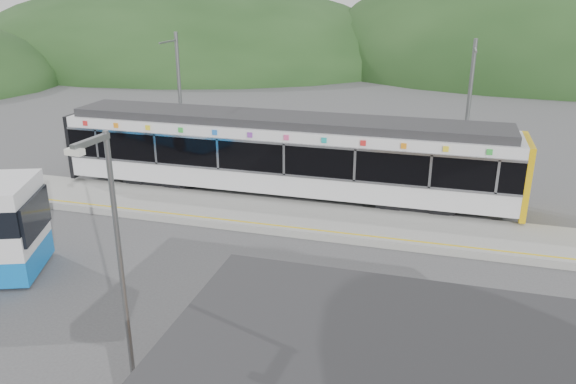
# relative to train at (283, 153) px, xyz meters

# --- Properties ---
(ground) EXTENTS (120.00, 120.00, 0.00)m
(ground) POSITION_rel_train_xyz_m (0.79, -6.00, -2.06)
(ground) COLOR #4C4C4F
(ground) RESTS_ON ground
(hills) EXTENTS (146.00, 149.00, 26.00)m
(hills) POSITION_rel_train_xyz_m (6.98, -0.71, -2.06)
(hills) COLOR #1E3D19
(hills) RESTS_ON ground
(platform) EXTENTS (26.00, 3.20, 0.30)m
(platform) POSITION_rel_train_xyz_m (0.79, -2.70, -1.91)
(platform) COLOR #9E9E99
(platform) RESTS_ON ground
(yellow_line) EXTENTS (26.00, 0.10, 0.01)m
(yellow_line) POSITION_rel_train_xyz_m (0.79, -4.00, -1.76)
(yellow_line) COLOR yellow
(yellow_line) RESTS_ON platform
(train) EXTENTS (20.44, 3.01, 3.74)m
(train) POSITION_rel_train_xyz_m (0.00, 0.00, 0.00)
(train) COLOR black
(train) RESTS_ON ground
(catenary_mast_west) EXTENTS (0.18, 1.80, 7.00)m
(catenary_mast_west) POSITION_rel_train_xyz_m (-6.21, 2.56, 1.58)
(catenary_mast_west) COLOR slate
(catenary_mast_west) RESTS_ON ground
(catenary_mast_east) EXTENTS (0.18, 1.80, 7.00)m
(catenary_mast_east) POSITION_rel_train_xyz_m (7.79, 2.56, 1.58)
(catenary_mast_east) COLOR slate
(catenary_mast_east) RESTS_ON ground
(lamp_post) EXTENTS (0.36, 1.11, 6.30)m
(lamp_post) POSITION_rel_train_xyz_m (0.24, -13.69, 1.69)
(lamp_post) COLOR slate
(lamp_post) RESTS_ON ground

